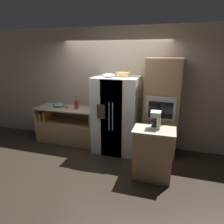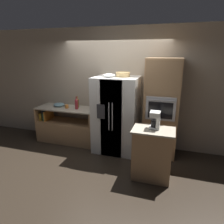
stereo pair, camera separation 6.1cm
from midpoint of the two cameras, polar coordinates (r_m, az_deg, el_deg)
The scene contains 13 objects.
ground_plane at distance 4.85m, azimuth -1.21°, elevation -10.70°, with size 20.00×20.00×0.00m, color black.
wall_back at distance 4.88m, azimuth 0.59°, elevation 6.89°, with size 12.00×0.06×2.80m.
counter_left at distance 5.32m, azimuth -13.01°, elevation -4.79°, with size 1.52×0.62×0.89m.
refrigerator at distance 4.56m, azimuth 0.81°, elevation -0.81°, with size 0.98×0.84×1.72m.
wall_oven at distance 4.45m, azimuth 13.51°, elevation 1.04°, with size 0.72×0.66×2.12m.
island_counter at distance 3.75m, azimuth 11.13°, elevation -11.55°, with size 0.73×0.49×0.95m.
wicker_basket at distance 4.40m, azimuth 2.72°, elevation 10.75°, with size 0.32×0.32×0.10m.
fruit_bowl at distance 4.34m, azimuth -1.38°, elevation 10.44°, with size 0.26×0.26×0.08m.
bottle_tall at distance 5.09m, azimuth -10.29°, elevation 2.65°, with size 0.07×0.07×0.29m.
bottle_short at distance 4.94m, azimuth -10.58°, elevation 2.34°, with size 0.08×0.08×0.31m.
mug at distance 5.08m, azimuth -13.26°, elevation 1.50°, with size 0.11×0.08×0.09m.
mixing_bowl at distance 5.30m, azimuth -15.41°, elevation 1.99°, with size 0.28×0.28×0.09m.
coffee_maker at distance 3.56m, azimuth 12.15°, elevation -2.03°, with size 0.17×0.20×0.30m.
Camera 1 is at (1.30, -4.11, 2.23)m, focal length 32.00 mm.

